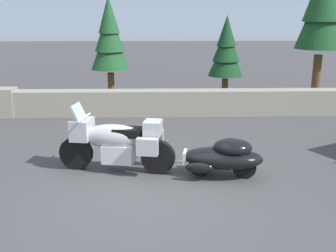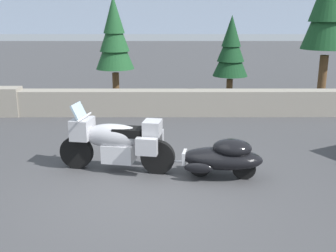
# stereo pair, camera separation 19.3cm
# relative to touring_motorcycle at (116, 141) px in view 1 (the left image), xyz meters

# --- Properties ---
(ground_plane) EXTENTS (80.00, 80.00, 0.00)m
(ground_plane) POSITION_rel_touring_motorcycle_xyz_m (0.55, -0.98, -0.62)
(ground_plane) COLOR #424244
(stone_guard_wall) EXTENTS (24.00, 0.63, 0.86)m
(stone_guard_wall) POSITION_rel_touring_motorcycle_xyz_m (0.15, 4.54, -0.22)
(stone_guard_wall) COLOR gray
(stone_guard_wall) RESTS_ON ground
(touring_motorcycle) EXTENTS (2.30, 0.98, 1.33)m
(touring_motorcycle) POSITION_rel_touring_motorcycle_xyz_m (0.00, 0.00, 0.00)
(touring_motorcycle) COLOR black
(touring_motorcycle) RESTS_ON ground
(car_shaped_trailer) EXTENTS (2.23, 0.96, 0.76)m
(car_shaped_trailer) POSITION_rel_touring_motorcycle_xyz_m (2.04, -0.35, -0.21)
(car_shaped_trailer) COLOR black
(car_shaped_trailer) RESTS_ON ground
(pine_tree_secondary) EXTENTS (1.17, 1.17, 2.96)m
(pine_tree_secondary) POSITION_rel_touring_motorcycle_xyz_m (3.11, 6.14, 1.23)
(pine_tree_secondary) COLOR brown
(pine_tree_secondary) RESTS_ON ground
(pine_tree_far_right) EXTENTS (1.30, 1.30, 3.58)m
(pine_tree_far_right) POSITION_rel_touring_motorcycle_xyz_m (-0.79, 6.40, 1.62)
(pine_tree_far_right) COLOR brown
(pine_tree_far_right) RESTS_ON ground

